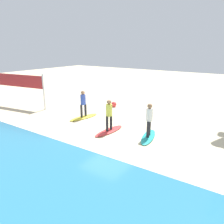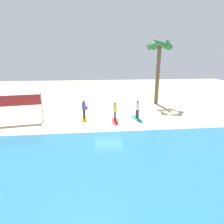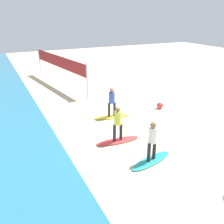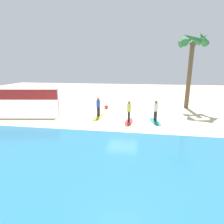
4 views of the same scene
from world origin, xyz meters
name	(u,v)px [view 1 (image 1 of 4)]	position (x,y,z in m)	size (l,w,h in m)	color
ground_plane	(107,126)	(0.00, 0.00, 0.00)	(60.00, 60.00, 0.00)	beige
surfboard_teal	(148,137)	(-2.59, 0.15, 0.04)	(2.10, 0.56, 0.09)	teal
surfer_teal	(149,118)	(-2.59, 0.15, 1.04)	(0.32, 0.45, 1.64)	#232328
surfboard_red	(109,131)	(-0.53, 0.59, 0.04)	(2.10, 0.56, 0.09)	red
surfer_red	(109,113)	(-0.53, 0.59, 1.04)	(0.32, 0.46, 1.64)	#232328
surfboard_yellow	(84,117)	(2.14, -0.43, 0.04)	(2.10, 0.56, 0.09)	yellow
surfer_yellow	(83,102)	(2.14, -0.43, 1.04)	(0.32, 0.46, 1.64)	#232328
beach_ball	(114,104)	(2.08, -3.71, 0.19)	(0.39, 0.39, 0.39)	#E53838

